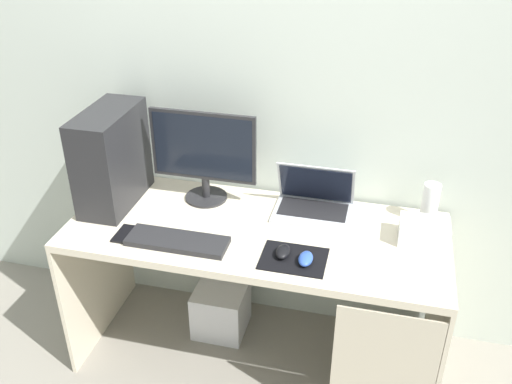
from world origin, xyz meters
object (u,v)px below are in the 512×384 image
at_px(speaker, 430,203).
at_px(keyboard, 177,241).
at_px(cell_phone, 125,234).
at_px(monitor, 204,154).
at_px(laptop, 314,202).
at_px(mouse_right, 306,259).
at_px(subwoofer, 221,309).
at_px(projector, 424,232).
at_px(pc_tower, 112,158).
at_px(mouse_left, 283,252).

height_order(speaker, keyboard, speaker).
bearing_deg(cell_phone, keyboard, -1.47).
distance_m(monitor, laptop, 0.54).
xyz_separation_m(laptop, mouse_right, (0.03, -0.39, -0.02)).
relative_size(monitor, laptop, 1.41).
bearing_deg(subwoofer, projector, -3.33).
xyz_separation_m(pc_tower, mouse_right, (0.93, -0.27, -0.20)).
xyz_separation_m(speaker, subwoofer, (-0.93, -0.11, -0.70)).
bearing_deg(cell_phone, speaker, 18.56).
bearing_deg(speaker, keyboard, -157.11).
height_order(pc_tower, monitor, pc_tower).
xyz_separation_m(monitor, subwoofer, (0.07, -0.06, -0.84)).
relative_size(mouse_left, subwoofer, 0.38).
xyz_separation_m(monitor, mouse_right, (0.54, -0.38, -0.21)).
xyz_separation_m(keyboard, mouse_right, (0.53, -0.01, 0.01)).
bearing_deg(keyboard, speaker, 22.89).
relative_size(mouse_left, cell_phone, 0.74).
xyz_separation_m(speaker, keyboard, (-1.00, -0.42, -0.08)).
distance_m(speaker, mouse_right, 0.63).
height_order(laptop, speaker, laptop).
height_order(keyboard, cell_phone, keyboard).
xyz_separation_m(keyboard, mouse_left, (0.44, 0.02, 0.01)).
xyz_separation_m(pc_tower, keyboard, (0.40, -0.26, -0.21)).
distance_m(pc_tower, speaker, 1.41).
distance_m(keyboard, subwoofer, 0.70).
height_order(laptop, mouse_right, laptop).
height_order(monitor, keyboard, monitor).
height_order(pc_tower, mouse_right, pc_tower).
bearing_deg(laptop, keyboard, -142.35).
height_order(laptop, cell_phone, laptop).
bearing_deg(monitor, subwoofer, -39.05).
bearing_deg(cell_phone, subwoofer, 44.88).
height_order(monitor, laptop, monitor).
bearing_deg(keyboard, pc_tower, 146.66).
relative_size(cell_phone, subwoofer, 0.51).
bearing_deg(mouse_right, projector, 30.94).
xyz_separation_m(projector, mouse_right, (-0.44, -0.27, -0.02)).
relative_size(speaker, projector, 0.92).
relative_size(laptop, speaker, 1.86).
xyz_separation_m(laptop, keyboard, (-0.50, -0.39, -0.03)).
bearing_deg(keyboard, projector, 14.96).
relative_size(speaker, keyboard, 0.44).
distance_m(pc_tower, keyboard, 0.52).
distance_m(monitor, mouse_right, 0.69).
height_order(mouse_left, subwoofer, mouse_left).
distance_m(laptop, mouse_right, 0.39).
distance_m(monitor, speaker, 1.01).
bearing_deg(laptop, monitor, -178.38).
distance_m(mouse_right, subwoofer, 0.84).
height_order(mouse_left, mouse_right, same).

